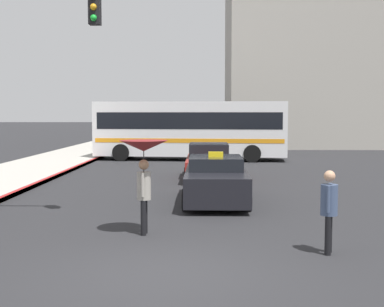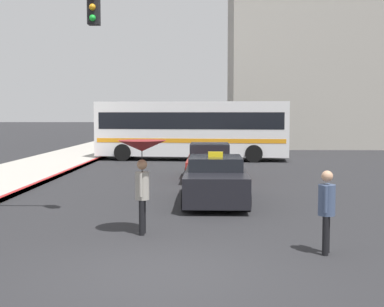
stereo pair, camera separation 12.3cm
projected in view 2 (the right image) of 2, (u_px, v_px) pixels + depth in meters
The scene contains 7 objects.
ground_plane at pixel (158, 274), 8.96m from camera, with size 300.00×300.00×0.00m, color #262628.
taxi at pixel (215, 181), 16.12m from camera, with size 1.91×4.55×1.53m.
sedan_red at pixel (210, 163), 21.99m from camera, with size 1.91×4.65×1.43m.
city_bus at pixel (192, 128), 30.66m from camera, with size 11.04×3.44×3.33m.
pedestrian_with_umbrella at pixel (142, 158), 11.75m from camera, with size 1.07×1.07×2.09m.
pedestrian_man at pixel (327, 205), 10.14m from camera, with size 0.41×0.47×1.60m.
traffic_light at pixel (3, 54), 13.17m from camera, with size 4.07×0.38×5.94m.
Camera 2 is at (0.83, -8.76, 2.69)m, focal length 50.00 mm.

